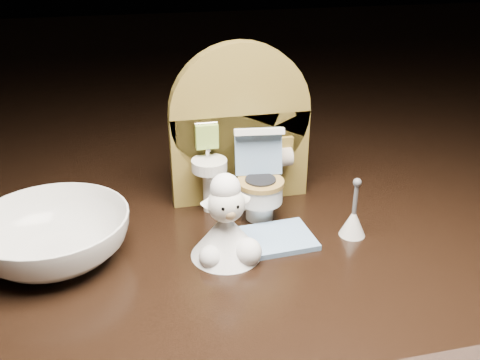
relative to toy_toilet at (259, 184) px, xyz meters
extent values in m
cube|color=black|center=(-0.01, -0.03, -0.08)|extent=(2.50, 2.50, 0.10)
cube|color=olive|center=(-0.01, 0.03, 0.01)|extent=(0.13, 0.02, 0.09)
cylinder|color=olive|center=(-0.01, 0.03, 0.06)|extent=(0.13, 0.02, 0.13)
cube|color=olive|center=(-0.01, 0.03, -0.03)|extent=(0.05, 0.04, 0.01)
cylinder|color=white|center=(-0.04, 0.02, -0.01)|extent=(0.01, 0.01, 0.04)
cylinder|color=white|center=(-0.04, 0.01, 0.02)|extent=(0.03, 0.03, 0.01)
cylinder|color=silver|center=(-0.04, 0.02, 0.03)|extent=(0.00, 0.00, 0.01)
cube|color=#91BA49|center=(-0.04, 0.02, 0.04)|extent=(0.02, 0.01, 0.02)
cube|color=olive|center=(0.03, 0.02, 0.02)|extent=(0.02, 0.01, 0.02)
cylinder|color=beige|center=(0.03, 0.02, 0.02)|extent=(0.02, 0.02, 0.02)
cylinder|color=white|center=(0.00, -0.01, -0.02)|extent=(0.02, 0.02, 0.02)
cylinder|color=white|center=(0.00, -0.01, 0.00)|extent=(0.04, 0.04, 0.02)
cylinder|color=olive|center=(0.00, -0.01, 0.01)|extent=(0.04, 0.04, 0.00)
cube|color=white|center=(0.00, 0.01, -0.01)|extent=(0.03, 0.02, 0.05)
cube|color=#779FCD|center=(0.00, 0.01, 0.03)|extent=(0.04, 0.02, 0.04)
cube|color=white|center=(0.00, 0.00, 0.05)|extent=(0.04, 0.01, 0.01)
cylinder|color=#BCCD3A|center=(0.01, 0.01, 0.03)|extent=(0.01, 0.01, 0.01)
cube|color=#779FCD|center=(0.00, -0.05, -0.03)|extent=(0.06, 0.05, 0.00)
cone|color=white|center=(0.07, -0.05, -0.02)|extent=(0.02, 0.02, 0.02)
cylinder|color=#59595B|center=(0.07, -0.05, 0.00)|extent=(0.00, 0.00, 0.03)
sphere|color=#59595B|center=(0.07, -0.05, 0.02)|extent=(0.01, 0.01, 0.01)
cone|color=white|center=(-0.04, -0.06, -0.01)|extent=(0.06, 0.06, 0.04)
sphere|color=white|center=(-0.03, -0.07, -0.02)|extent=(0.02, 0.02, 0.02)
sphere|color=white|center=(-0.06, -0.07, -0.02)|extent=(0.02, 0.02, 0.02)
sphere|color=white|center=(-0.04, -0.06, 0.02)|extent=(0.03, 0.03, 0.03)
sphere|color=tan|center=(-0.04, -0.07, 0.01)|extent=(0.01, 0.01, 0.01)
sphere|color=white|center=(-0.04, -0.06, 0.03)|extent=(0.02, 0.02, 0.02)
cone|color=white|center=(-0.06, -0.06, 0.02)|extent=(0.01, 0.01, 0.01)
cone|color=white|center=(-0.03, -0.06, 0.02)|extent=(0.01, 0.01, 0.01)
sphere|color=black|center=(-0.05, -0.07, 0.02)|extent=(0.00, 0.00, 0.00)
sphere|color=black|center=(-0.04, -0.07, 0.02)|extent=(0.00, 0.00, 0.00)
imported|color=white|center=(-0.18, -0.03, -0.01)|extent=(0.13, 0.13, 0.04)
camera|label=1|loc=(-0.11, -0.42, 0.21)|focal=40.00mm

